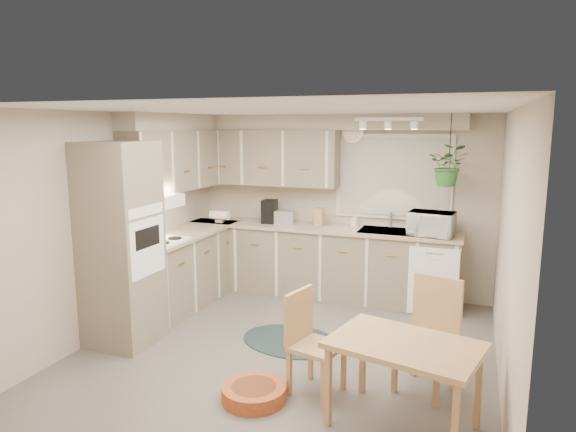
% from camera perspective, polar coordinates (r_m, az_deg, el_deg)
% --- Properties ---
extents(floor, '(4.20, 4.20, 0.00)m').
position_cam_1_polar(floor, '(5.40, -0.14, -14.68)').
color(floor, '#5F5954').
rests_on(floor, ground).
extents(ceiling, '(4.20, 4.20, 0.00)m').
position_cam_1_polar(ceiling, '(4.90, -0.16, 11.72)').
color(ceiling, silver).
rests_on(ceiling, wall_back).
extents(wall_back, '(4.00, 0.04, 2.40)m').
position_cam_1_polar(wall_back, '(6.99, 5.83, 1.28)').
color(wall_back, '#B5A895').
rests_on(wall_back, floor).
extents(wall_front, '(4.00, 0.04, 2.40)m').
position_cam_1_polar(wall_front, '(3.20, -13.49, -9.50)').
color(wall_front, '#B5A895').
rests_on(wall_front, floor).
extents(wall_left, '(0.04, 4.20, 2.40)m').
position_cam_1_polar(wall_left, '(6.00, -18.38, -0.63)').
color(wall_left, '#B5A895').
rests_on(wall_left, floor).
extents(wall_right, '(0.04, 4.20, 2.40)m').
position_cam_1_polar(wall_right, '(4.73, 23.29, -3.71)').
color(wall_right, '#B5A895').
rests_on(wall_right, floor).
extents(base_cab_left, '(0.60, 1.85, 0.90)m').
position_cam_1_polar(base_cab_left, '(6.69, -11.33, -5.83)').
color(base_cab_left, gray).
rests_on(base_cab_left, floor).
extents(base_cab_back, '(3.60, 0.60, 0.90)m').
position_cam_1_polar(base_cab_back, '(6.91, 3.49, -5.14)').
color(base_cab_back, gray).
rests_on(base_cab_back, floor).
extents(counter_left, '(0.64, 1.89, 0.04)m').
position_cam_1_polar(counter_left, '(6.57, -11.40, -1.90)').
color(counter_left, tan).
rests_on(counter_left, base_cab_left).
extents(counter_back, '(3.64, 0.64, 0.04)m').
position_cam_1_polar(counter_back, '(6.80, 3.51, -1.33)').
color(counter_back, tan).
rests_on(counter_back, base_cab_back).
extents(oven_stack, '(0.65, 0.65, 2.10)m').
position_cam_1_polar(oven_stack, '(5.54, -18.06, -3.05)').
color(oven_stack, gray).
rests_on(oven_stack, floor).
extents(wall_oven_face, '(0.02, 0.56, 0.58)m').
position_cam_1_polar(wall_oven_face, '(5.35, -15.36, -3.36)').
color(wall_oven_face, white).
rests_on(wall_oven_face, oven_stack).
extents(upper_cab_left, '(0.35, 2.00, 0.75)m').
position_cam_1_polar(upper_cab_left, '(6.63, -12.10, 6.08)').
color(upper_cab_left, gray).
rests_on(upper_cab_left, wall_left).
extents(upper_cab_back, '(2.00, 0.35, 0.75)m').
position_cam_1_polar(upper_cab_back, '(7.07, -2.36, 6.52)').
color(upper_cab_back, gray).
rests_on(upper_cab_back, wall_back).
extents(soffit_left, '(0.30, 2.00, 0.20)m').
position_cam_1_polar(soffit_left, '(6.63, -12.44, 10.18)').
color(soffit_left, '#B5A895').
rests_on(soffit_left, wall_left).
extents(soffit_back, '(3.60, 0.30, 0.20)m').
position_cam_1_polar(soffit_back, '(6.82, 4.02, 10.37)').
color(soffit_back, '#B5A895').
rests_on(soffit_back, wall_back).
extents(cooktop, '(0.52, 0.58, 0.02)m').
position_cam_1_polar(cooktop, '(6.09, -14.14, -2.71)').
color(cooktop, white).
rests_on(cooktop, counter_left).
extents(range_hood, '(0.40, 0.60, 0.14)m').
position_cam_1_polar(range_hood, '(6.02, -14.48, 1.54)').
color(range_hood, white).
rests_on(range_hood, upper_cab_left).
extents(window_blinds, '(1.40, 0.02, 1.00)m').
position_cam_1_polar(window_blinds, '(6.77, 11.59, 4.26)').
color(window_blinds, beige).
rests_on(window_blinds, wall_back).
extents(window_frame, '(1.50, 0.02, 1.10)m').
position_cam_1_polar(window_frame, '(6.78, 11.60, 4.27)').
color(window_frame, beige).
rests_on(window_frame, wall_back).
extents(sink, '(0.70, 0.48, 0.10)m').
position_cam_1_polar(sink, '(6.62, 11.02, -1.99)').
color(sink, '#A0A2A8').
rests_on(sink, counter_back).
extents(dishwasher_front, '(0.58, 0.02, 0.83)m').
position_cam_1_polar(dishwasher_front, '(6.37, 15.80, -7.07)').
color(dishwasher_front, white).
rests_on(dishwasher_front, base_cab_back).
extents(track_light_bar, '(0.80, 0.04, 0.04)m').
position_cam_1_polar(track_light_bar, '(6.23, 11.09, 10.52)').
color(track_light_bar, white).
rests_on(track_light_bar, ceiling).
extents(wall_clock, '(0.30, 0.03, 0.30)m').
position_cam_1_polar(wall_clock, '(6.85, 7.15, 9.31)').
color(wall_clock, '#DFAA4E').
rests_on(wall_clock, wall_back).
extents(dining_table, '(1.21, 0.95, 0.67)m').
position_cam_1_polar(dining_table, '(4.14, 12.66, -17.83)').
color(dining_table, tan).
rests_on(dining_table, floor).
extents(chair_left, '(0.50, 0.50, 0.88)m').
position_cam_1_polar(chair_left, '(4.47, 3.24, -14.00)').
color(chair_left, tan).
rests_on(chair_left, floor).
extents(chair_back, '(0.58, 0.58, 0.97)m').
position_cam_1_polar(chair_back, '(4.62, 15.09, -12.86)').
color(chair_back, tan).
rests_on(chair_back, floor).
extents(braided_rug, '(1.24, 1.02, 0.01)m').
position_cam_1_polar(braided_rug, '(5.59, 0.38, -13.70)').
color(braided_rug, black).
rests_on(braided_rug, floor).
extents(pet_bed, '(0.59, 0.59, 0.12)m').
position_cam_1_polar(pet_bed, '(4.52, -3.79, -19.03)').
color(pet_bed, '#BE5C26').
rests_on(pet_bed, floor).
extents(microwave, '(0.56, 0.36, 0.36)m').
position_cam_1_polar(microwave, '(6.42, 15.64, -0.56)').
color(microwave, white).
rests_on(microwave, counter_back).
extents(soap_bottle, '(0.11, 0.19, 0.08)m').
position_cam_1_polar(soap_bottle, '(6.83, 7.42, -0.83)').
color(soap_bottle, white).
rests_on(soap_bottle, counter_back).
extents(hanging_plant, '(0.47, 0.51, 0.39)m').
position_cam_1_polar(hanging_plant, '(6.33, 17.42, 4.92)').
color(hanging_plant, '#306E2C').
rests_on(hanging_plant, ceiling).
extents(coffee_maker, '(0.20, 0.23, 0.32)m').
position_cam_1_polar(coffee_maker, '(7.01, -2.06, 0.52)').
color(coffee_maker, black).
rests_on(coffee_maker, counter_back).
extents(toaster, '(0.32, 0.22, 0.18)m').
position_cam_1_polar(toaster, '(6.97, -0.56, -0.12)').
color(toaster, '#A0A2A8').
rests_on(toaster, counter_back).
extents(knife_block, '(0.12, 0.12, 0.24)m').
position_cam_1_polar(knife_block, '(6.83, 3.53, -0.08)').
color(knife_block, tan).
rests_on(knife_block, counter_back).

